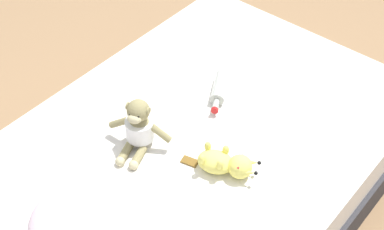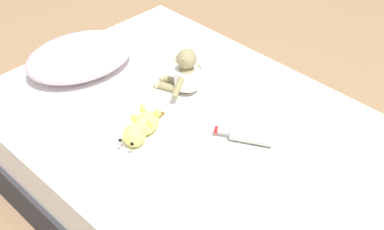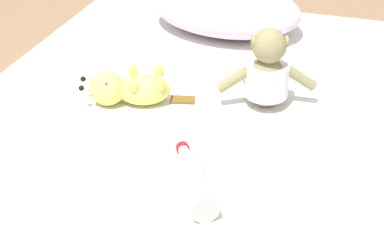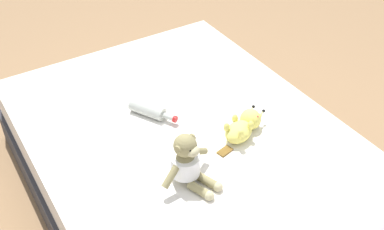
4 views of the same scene
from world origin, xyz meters
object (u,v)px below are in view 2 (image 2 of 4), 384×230
(plush_monkey, at_px, (185,74))
(glass_bottle, at_px, (250,136))
(plush_yellow_creature, at_px, (141,128))
(pillow, at_px, (80,57))
(bed, at_px, (192,158))

(plush_monkey, xyz_separation_m, glass_bottle, (-0.06, -0.47, -0.06))
(plush_monkey, height_order, glass_bottle, plush_monkey)
(plush_monkey, distance_m, glass_bottle, 0.48)
(glass_bottle, bearing_deg, plush_yellow_creature, 130.90)
(pillow, bearing_deg, plush_monkey, -63.49)
(bed, height_order, glass_bottle, glass_bottle)
(bed, bearing_deg, plush_yellow_creature, 156.76)
(plush_yellow_creature, bearing_deg, bed, -23.24)
(bed, relative_size, plush_monkey, 7.10)
(pillow, relative_size, plush_yellow_creature, 1.93)
(bed, xyz_separation_m, glass_bottle, (0.09, -0.26, 0.24))
(bed, bearing_deg, glass_bottle, -71.04)
(pillow, height_order, plush_yellow_creature, pillow)
(bed, xyz_separation_m, plush_yellow_creature, (-0.22, 0.09, 0.25))
(bed, distance_m, plush_monkey, 0.40)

